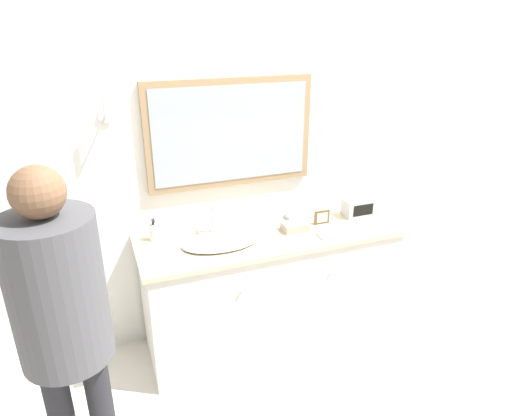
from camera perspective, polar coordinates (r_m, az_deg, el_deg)
The scene contains 11 objects.
ground_plane at distance 3.34m, azimuth 3.85°, elevation -18.95°, with size 14.00×14.00×0.00m, color silver.
wall_back at distance 3.22m, azimuth -0.34°, elevation 5.88°, with size 8.00×0.18×2.55m.
vanity_counter at distance 3.31m, azimuth 1.79°, elevation -9.89°, with size 1.80×0.61×0.87m.
sink_basin at distance 2.96m, azimuth -4.46°, elevation -4.07°, with size 0.51×0.35×0.20m.
soap_bottle at distance 3.04m, azimuth -12.64°, elevation -2.94°, with size 0.06×0.06×0.15m.
appliance_box at distance 3.42m, azimuth 12.72°, elevation 0.11°, with size 0.23×0.12×0.13m.
picture_frame at distance 3.23m, azimuth 8.23°, elevation -1.15°, with size 0.12×0.01×0.10m.
hand_towel_near_sink at distance 3.13m, azimuth 4.89°, elevation -2.31°, with size 0.17×0.12×0.05m.
hand_towel_far_corner at distance 3.31m, azimuth 5.27°, elevation -1.05°, with size 0.17×0.13×0.03m.
metal_tray at distance 3.10m, azimuth 9.34°, elevation -3.31°, with size 0.18×0.10×0.01m.
person at distance 2.21m, azimuth -23.22°, elevation -11.37°, with size 0.40×0.40×1.70m.
Camera 1 is at (-1.07, -2.24, 2.23)m, focal length 32.00 mm.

